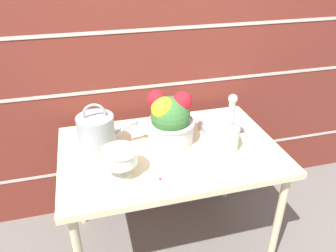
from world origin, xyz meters
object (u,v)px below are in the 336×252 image
object	(u,v)px
watering_can	(97,133)
flower_planter	(170,120)
glass_decanter	(229,133)
crystal_pedestal_bowl	(120,158)
wire_tray	(222,131)

from	to	relation	value
watering_can	flower_planter	bearing A→B (deg)	-2.87
flower_planter	glass_decanter	world-z (taller)	glass_decanter
crystal_pedestal_bowl	flower_planter	size ratio (longest dim) A/B	0.58
watering_can	glass_decanter	bearing A→B (deg)	-15.62
wire_tray	flower_planter	bearing A→B (deg)	-178.29
watering_can	wire_tray	bearing A→B (deg)	-0.82
watering_can	glass_decanter	distance (m)	0.71
flower_planter	wire_tray	distance (m)	0.35
flower_planter	crystal_pedestal_bowl	bearing A→B (deg)	-142.34
flower_planter	watering_can	bearing A→B (deg)	177.13
watering_can	glass_decanter	world-z (taller)	glass_decanter
wire_tray	watering_can	bearing A→B (deg)	179.18
glass_decanter	wire_tray	world-z (taller)	glass_decanter
crystal_pedestal_bowl	flower_planter	xyz separation A→B (m)	(0.31, 0.24, 0.04)
watering_can	flower_planter	size ratio (longest dim) A/B	1.12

